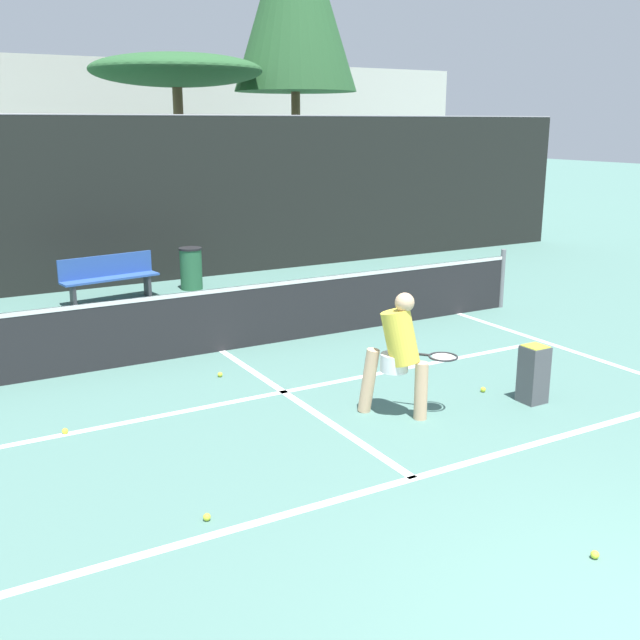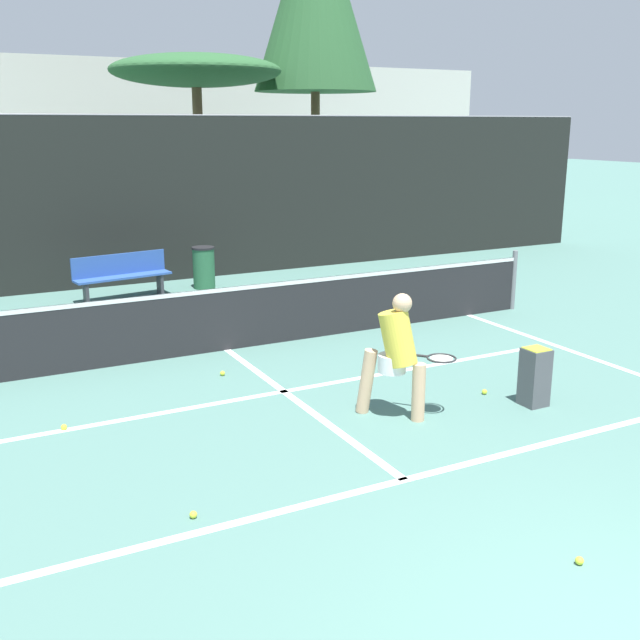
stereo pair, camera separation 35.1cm
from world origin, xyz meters
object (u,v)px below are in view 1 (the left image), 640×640
object	(u,v)px
player_practicing	(399,351)
courtside_bench	(109,276)
ball_hopper	(534,373)
parked_car	(238,225)
trash_bin	(191,268)

from	to	relation	value
player_practicing	courtside_bench	bearing A→B (deg)	150.43
ball_hopper	parked_car	bearing A→B (deg)	82.61
ball_hopper	trash_bin	bearing A→B (deg)	99.41
player_practicing	ball_hopper	bearing A→B (deg)	34.80
parked_car	courtside_bench	bearing A→B (deg)	-135.62
trash_bin	parked_car	bearing A→B (deg)	55.87
ball_hopper	courtside_bench	world-z (taller)	courtside_bench
player_practicing	ball_hopper	size ratio (longest dim) A/B	2.07
courtside_bench	trash_bin	distance (m)	1.72
courtside_bench	trash_bin	xyz separation A→B (m)	(1.71, 0.20, -0.05)
courtside_bench	parked_car	xyz separation A→B (m)	(4.66, 4.56, 0.14)
trash_bin	parked_car	xyz separation A→B (m)	(2.96, 4.36, 0.19)
ball_hopper	player_practicing	bearing A→B (deg)	164.83
trash_bin	ball_hopper	bearing A→B (deg)	-80.59
parked_car	trash_bin	bearing A→B (deg)	-124.13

